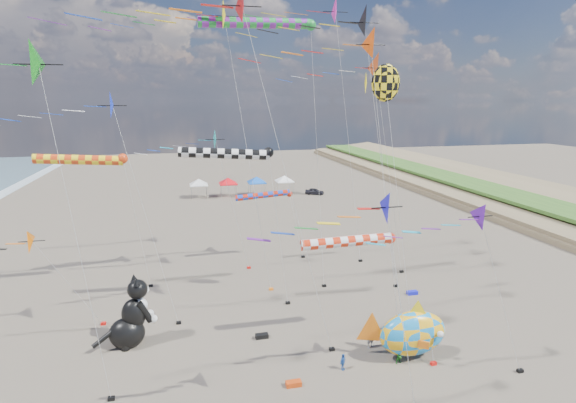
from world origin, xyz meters
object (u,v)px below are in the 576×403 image
at_px(cat_inflatable, 129,312).
at_px(person_adult, 371,335).
at_px(fish_inflatable, 412,333).
at_px(child_blue, 343,362).
at_px(parked_car, 315,191).
at_px(child_green, 400,355).

distance_m(cat_inflatable, person_adult, 16.28).
relative_size(cat_inflatable, fish_inflatable, 0.80).
distance_m(cat_inflatable, fish_inflatable, 18.63).
relative_size(fish_inflatable, person_adult, 3.38).
relative_size(child_blue, parked_car, 0.32).
relative_size(cat_inflatable, parked_car, 1.47).
height_order(cat_inflatable, fish_inflatable, cat_inflatable).
distance_m(fish_inflatable, person_adult, 2.82).
bearing_deg(fish_inflatable, cat_inflatable, 161.38).
bearing_deg(child_green, person_adult, 104.93).
distance_m(fish_inflatable, child_green, 1.57).
xyz_separation_m(child_green, child_blue, (-3.75, 0.20, -0.02)).
distance_m(fish_inflatable, parked_car, 51.95).
distance_m(fish_inflatable, child_blue, 4.84).
xyz_separation_m(cat_inflatable, parked_car, (26.60, 45.21, -1.87)).
distance_m(child_blue, parked_car, 53.09).
bearing_deg(fish_inflatable, child_blue, -178.12).
bearing_deg(child_blue, child_green, -42.02).
distance_m(cat_inflatable, parked_car, 52.49).
height_order(person_adult, parked_car, person_adult).
height_order(child_blue, parked_car, parked_car).
xyz_separation_m(person_adult, child_green, (1.05, -2.16, -0.35)).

